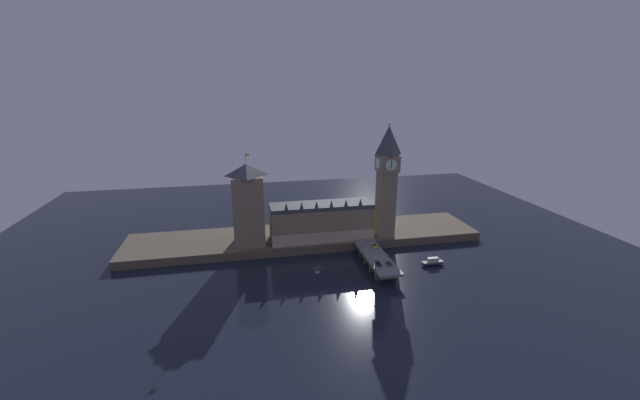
{
  "coord_description": "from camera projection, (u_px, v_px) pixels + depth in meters",
  "views": [
    {
      "loc": [
        -37.49,
        -191.06,
        96.84
      ],
      "look_at": [
        5.53,
        20.0,
        32.63
      ],
      "focal_mm": 22.0,
      "sensor_mm": 36.0,
      "label": 1
    }
  ],
  "objects": [
    {
      "name": "ground_plane",
      "position": [
        317.0,
        268.0,
        214.25
      ],
      "size": [
        400.0,
        400.0,
        0.0
      ],
      "primitive_type": "plane",
      "color": "black"
    },
    {
      "name": "embankment",
      "position": [
        306.0,
        237.0,
        250.14
      ],
      "size": [
        220.0,
        42.0,
        5.17
      ],
      "color": "brown",
      "rests_on": "ground_plane"
    },
    {
      "name": "parliament_hall",
      "position": [
        321.0,
        221.0,
        239.27
      ],
      "size": [
        61.96,
        19.1,
        26.4
      ],
      "color": "#7F7056",
      "rests_on": "embankment"
    },
    {
      "name": "clock_tower",
      "position": [
        387.0,
        178.0,
        236.3
      ],
      "size": [
        12.35,
        12.46,
        69.94
      ],
      "color": "#7F7056",
      "rests_on": "embankment"
    },
    {
      "name": "victoria_tower",
      "position": [
        248.0,
        204.0,
        227.57
      ],
      "size": [
        17.9,
        17.9,
        54.19
      ],
      "color": "#7F7056",
      "rests_on": "embankment"
    },
    {
      "name": "bridge",
      "position": [
        376.0,
        260.0,
        214.47
      ],
      "size": [
        12.63,
        46.0,
        6.42
      ],
      "color": "slate",
      "rests_on": "ground_plane"
    },
    {
      "name": "car_northbound_trail",
      "position": [
        378.0,
        263.0,
        203.41
      ],
      "size": [
        2.1,
        4.54,
        1.57
      ],
      "color": "black",
      "rests_on": "bridge"
    },
    {
      "name": "car_southbound_lead",
      "position": [
        389.0,
        263.0,
        203.43
      ],
      "size": [
        1.99,
        4.29,
        1.43
      ],
      "color": "#235633",
      "rests_on": "bridge"
    },
    {
      "name": "car_southbound_trail",
      "position": [
        374.0,
        246.0,
        225.19
      ],
      "size": [
        2.01,
        4.61,
        1.57
      ],
      "color": "yellow",
      "rests_on": "bridge"
    },
    {
      "name": "pedestrian_near_rail",
      "position": [
        373.0,
        264.0,
        202.33
      ],
      "size": [
        0.38,
        0.38,
        1.69
      ],
      "color": "black",
      "rests_on": "bridge"
    },
    {
      "name": "pedestrian_mid_walk",
      "position": [
        388.0,
        256.0,
        211.65
      ],
      "size": [
        0.38,
        0.38,
        1.62
      ],
      "color": "black",
      "rests_on": "bridge"
    },
    {
      "name": "pedestrian_far_rail",
      "position": [
        360.0,
        247.0,
        223.88
      ],
      "size": [
        0.38,
        0.38,
        1.65
      ],
      "color": "black",
      "rests_on": "bridge"
    },
    {
      "name": "street_lamp_near",
      "position": [
        375.0,
        261.0,
        197.67
      ],
      "size": [
        1.34,
        0.6,
        6.79
      ],
      "color": "#2D3333",
      "rests_on": "bridge"
    },
    {
      "name": "boat_downstream",
      "position": [
        433.0,
        262.0,
        217.04
      ],
      "size": [
        13.49,
        3.84,
        4.47
      ],
      "color": "#1E2842",
      "rests_on": "ground_plane"
    }
  ]
}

